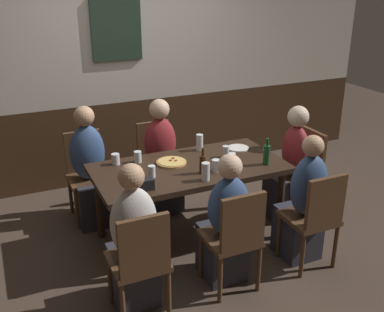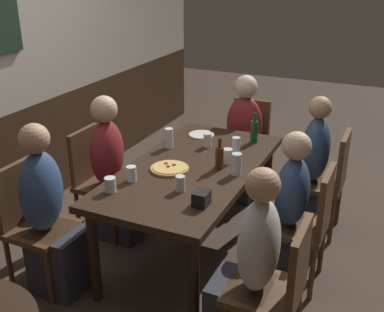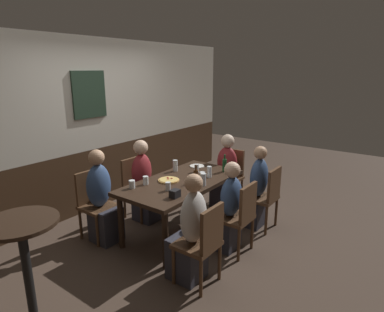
# 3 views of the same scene
# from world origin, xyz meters

# --- Properties ---
(ground_plane) EXTENTS (12.00, 12.00, 0.00)m
(ground_plane) POSITION_xyz_m (0.00, 0.00, 0.00)
(ground_plane) COLOR #423328
(wall_back) EXTENTS (6.40, 0.13, 2.60)m
(wall_back) POSITION_xyz_m (-0.00, 1.65, 1.30)
(wall_back) COLOR #3D2819
(wall_back) RESTS_ON ground_plane
(dining_table) EXTENTS (1.72, 0.87, 0.74)m
(dining_table) POSITION_xyz_m (0.00, 0.00, 0.66)
(dining_table) COLOR black
(dining_table) RESTS_ON ground_plane
(chair_right_near) EXTENTS (0.40, 0.40, 0.88)m
(chair_right_near) POSITION_xyz_m (0.76, -0.85, 0.50)
(chair_right_near) COLOR #513521
(chair_right_near) RESTS_ON ground_plane
(chair_left_far) EXTENTS (0.40, 0.40, 0.88)m
(chair_left_far) POSITION_xyz_m (-0.76, 0.85, 0.50)
(chair_left_far) COLOR #513521
(chair_left_far) RESTS_ON ground_plane
(chair_head_east) EXTENTS (0.40, 0.40, 0.88)m
(chair_head_east) POSITION_xyz_m (1.28, 0.00, 0.50)
(chair_head_east) COLOR #513521
(chair_head_east) RESTS_ON ground_plane
(chair_mid_near) EXTENTS (0.40, 0.40, 0.88)m
(chair_mid_near) POSITION_xyz_m (0.00, -0.85, 0.50)
(chair_mid_near) COLOR #513521
(chair_mid_near) RESTS_ON ground_plane
(chair_left_near) EXTENTS (0.40, 0.40, 0.88)m
(chair_left_near) POSITION_xyz_m (-0.76, -0.85, 0.50)
(chair_left_near) COLOR #513521
(chair_left_near) RESTS_ON ground_plane
(chair_mid_far) EXTENTS (0.40, 0.40, 0.88)m
(chair_mid_far) POSITION_xyz_m (0.00, 0.85, 0.50)
(chair_mid_far) COLOR #513521
(chair_mid_far) RESTS_ON ground_plane
(person_right_near) EXTENTS (0.34, 0.37, 1.16)m
(person_right_near) POSITION_xyz_m (0.76, -0.69, 0.48)
(person_right_near) COLOR #2D2D38
(person_right_near) RESTS_ON ground_plane
(person_left_far) EXTENTS (0.34, 0.37, 1.19)m
(person_left_far) POSITION_xyz_m (-0.76, 0.69, 0.51)
(person_left_far) COLOR #2D2D38
(person_left_far) RESTS_ON ground_plane
(person_head_east) EXTENTS (0.37, 0.34, 1.16)m
(person_head_east) POSITION_xyz_m (1.11, 0.00, 0.50)
(person_head_east) COLOR #2D2D38
(person_head_east) RESTS_ON ground_plane
(person_mid_near) EXTENTS (0.34, 0.37, 1.11)m
(person_mid_near) POSITION_xyz_m (0.00, -0.69, 0.47)
(person_mid_near) COLOR #2D2D38
(person_mid_near) RESTS_ON ground_plane
(person_left_near) EXTENTS (0.34, 0.37, 1.17)m
(person_left_near) POSITION_xyz_m (-0.76, -0.69, 0.49)
(person_left_near) COLOR #2D2D38
(person_left_near) RESTS_ON ground_plane
(person_mid_far) EXTENTS (0.34, 0.37, 1.18)m
(person_mid_far) POSITION_xyz_m (-0.00, 0.69, 0.50)
(person_mid_far) COLOR #2D2D38
(person_mid_far) RESTS_ON ground_plane
(pizza) EXTENTS (0.28, 0.28, 0.03)m
(pizza) POSITION_xyz_m (-0.12, 0.12, 0.75)
(pizza) COLOR tan
(pizza) RESTS_ON dining_table
(tumbler_water) EXTENTS (0.06, 0.06, 0.10)m
(tumbler_water) POSITION_xyz_m (-0.39, -0.09, 0.78)
(tumbler_water) COLOR silver
(tumbler_water) RESTS_ON dining_table
(beer_glass_half) EXTENTS (0.07, 0.07, 0.16)m
(beer_glass_half) POSITION_xyz_m (0.25, 0.32, 0.81)
(beer_glass_half) COLOR silver
(beer_glass_half) RESTS_ON dining_table
(pint_glass_stout) EXTENTS (0.07, 0.07, 0.11)m
(pint_glass_stout) POSITION_xyz_m (-0.39, 0.27, 0.79)
(pint_glass_stout) COLOR silver
(pint_glass_stout) RESTS_ON dining_table
(tumbler_short) EXTENTS (0.06, 0.06, 0.15)m
(tumbler_short) POSITION_xyz_m (0.31, -0.22, 0.80)
(tumbler_short) COLOR silver
(tumbler_short) RESTS_ON dining_table
(pint_glass_pale) EXTENTS (0.07, 0.07, 0.10)m
(pint_glass_pale) POSITION_xyz_m (-0.59, 0.31, 0.78)
(pint_glass_pale) COLOR silver
(pint_glass_pale) RESTS_ON dining_table
(pint_glass_amber) EXTENTS (0.07, 0.07, 0.16)m
(pint_glass_amber) POSITION_xyz_m (-0.00, -0.33, 0.81)
(pint_glass_amber) COLOR silver
(pint_glass_amber) RESTS_ON dining_table
(highball_clear) EXTENTS (0.07, 0.07, 0.11)m
(highball_clear) POSITION_xyz_m (0.16, -0.21, 0.79)
(highball_clear) COLOR silver
(highball_clear) RESTS_ON dining_table
(beer_glass_tall) EXTENTS (0.06, 0.06, 0.11)m
(beer_glass_tall) POSITION_xyz_m (0.40, 0.05, 0.79)
(beer_glass_tall) COLOR silver
(beer_glass_tall) RESTS_ON dining_table
(beer_bottle_green) EXTENTS (0.06, 0.06, 0.25)m
(beer_bottle_green) POSITION_xyz_m (0.65, -0.25, 0.84)
(beer_bottle_green) COLOR #194723
(beer_bottle_green) RESTS_ON dining_table
(beer_bottle_brown) EXTENTS (0.06, 0.06, 0.23)m
(beer_bottle_brown) POSITION_xyz_m (0.04, -0.19, 0.83)
(beer_bottle_brown) COLOR #42230F
(beer_bottle_brown) RESTS_ON dining_table
(plate_white_large) EXTENTS (0.21, 0.21, 0.01)m
(plate_white_large) POSITION_xyz_m (0.62, 0.20, 0.75)
(plate_white_large) COLOR white
(plate_white_large) RESTS_ON dining_table
(condiment_caddy) EXTENTS (0.11, 0.09, 0.09)m
(condiment_caddy) POSITION_xyz_m (-0.50, -0.29, 0.79)
(condiment_caddy) COLOR black
(condiment_caddy) RESTS_ON dining_table
(side_bar_table) EXTENTS (0.56, 0.56, 1.05)m
(side_bar_table) POSITION_xyz_m (-2.13, -0.12, 0.62)
(side_bar_table) COLOR black
(side_bar_table) RESTS_ON ground_plane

